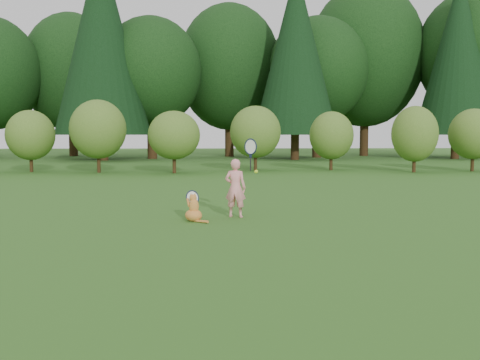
{
  "coord_description": "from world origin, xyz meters",
  "views": [
    {
      "loc": [
        -0.26,
        -8.79,
        1.52
      ],
      "look_at": [
        0.2,
        0.8,
        0.7
      ],
      "focal_mm": 40.0,
      "sensor_mm": 36.0,
      "label": 1
    }
  ],
  "objects": [
    {
      "name": "tennis_ball",
      "position": [
        0.46,
        0.46,
        0.87
      ],
      "size": [
        0.06,
        0.06,
        0.06
      ],
      "color": "#ACE21A",
      "rests_on": "ground"
    },
    {
      "name": "cat",
      "position": [
        -0.63,
        0.54,
        0.25
      ],
      "size": [
        0.5,
        0.73,
        0.67
      ],
      "rotation": [
        0.0,
        0.0,
        0.43
      ],
      "color": "orange",
      "rests_on": "ground"
    },
    {
      "name": "child",
      "position": [
        0.13,
        0.95,
        0.57
      ],
      "size": [
        0.61,
        0.39,
        1.62
      ],
      "rotation": [
        0.0,
        0.0,
        2.86
      ],
      "color": "pink",
      "rests_on": "ground"
    },
    {
      "name": "woodland_backdrop",
      "position": [
        0.0,
        23.0,
        7.5
      ],
      "size": [
        48.0,
        10.0,
        15.0
      ],
      "primitive_type": null,
      "color": "black",
      "rests_on": "ground"
    },
    {
      "name": "ground",
      "position": [
        0.0,
        0.0,
        0.0
      ],
      "size": [
        100.0,
        100.0,
        0.0
      ],
      "primitive_type": "plane",
      "color": "#275417",
      "rests_on": "ground"
    },
    {
      "name": "shrub_row",
      "position": [
        0.0,
        13.0,
        1.4
      ],
      "size": [
        28.0,
        3.0,
        2.8
      ],
      "primitive_type": null,
      "color": "#416920",
      "rests_on": "ground"
    }
  ]
}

